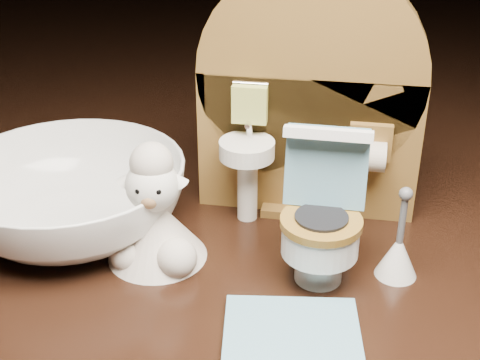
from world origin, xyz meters
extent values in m
cube|color=#371D12|center=(0.00, 0.00, -0.05)|extent=(2.50, 2.50, 0.10)
cube|color=brown|center=(0.00, 0.07, 0.04)|extent=(0.13, 0.02, 0.09)
cylinder|color=brown|center=(0.00, 0.07, 0.09)|extent=(0.13, 0.02, 0.13)
cube|color=brown|center=(0.00, 0.07, 0.00)|extent=(0.05, 0.04, 0.01)
cylinder|color=white|center=(-0.03, 0.05, 0.02)|extent=(0.01, 0.01, 0.04)
cylinder|color=white|center=(-0.03, 0.04, 0.05)|extent=(0.03, 0.03, 0.01)
cylinder|color=silver|center=(-0.03, 0.05, 0.06)|extent=(0.00, 0.00, 0.01)
cube|color=#B4BC53|center=(-0.03, 0.05, 0.07)|extent=(0.02, 0.01, 0.02)
cube|color=brown|center=(0.04, 0.06, 0.05)|extent=(0.02, 0.01, 0.02)
cylinder|color=beige|center=(0.04, 0.05, 0.05)|extent=(0.02, 0.02, 0.02)
cylinder|color=white|center=(0.01, -0.01, 0.01)|extent=(0.02, 0.02, 0.02)
cylinder|color=white|center=(0.01, -0.01, 0.03)|extent=(0.04, 0.04, 0.02)
cylinder|color=brown|center=(0.01, -0.01, 0.04)|extent=(0.04, 0.04, 0.00)
cube|color=white|center=(0.01, 0.01, 0.02)|extent=(0.03, 0.02, 0.05)
cube|color=#5F94AB|center=(0.01, 0.01, 0.06)|extent=(0.04, 0.02, 0.04)
cube|color=white|center=(0.01, 0.00, 0.08)|extent=(0.04, 0.01, 0.01)
cylinder|color=#99A63E|center=(0.02, 0.01, 0.06)|extent=(0.01, 0.01, 0.01)
cube|color=#5F94AB|center=(0.00, -0.06, 0.00)|extent=(0.07, 0.06, 0.00)
cone|color=white|center=(0.05, 0.00, 0.01)|extent=(0.02, 0.02, 0.02)
cylinder|color=#59595B|center=(0.05, 0.00, 0.03)|extent=(0.00, 0.00, 0.03)
sphere|color=#59595B|center=(0.05, 0.00, 0.05)|extent=(0.01, 0.01, 0.01)
cone|color=beige|center=(-0.08, 0.00, 0.02)|extent=(0.05, 0.05, 0.04)
sphere|color=beige|center=(-0.06, -0.01, 0.01)|extent=(0.02, 0.02, 0.02)
sphere|color=beige|center=(-0.09, -0.01, 0.01)|extent=(0.02, 0.02, 0.02)
sphere|color=white|center=(-0.07, 0.00, 0.05)|extent=(0.03, 0.03, 0.03)
sphere|color=tan|center=(-0.07, -0.01, 0.04)|extent=(0.01, 0.01, 0.01)
sphere|color=beige|center=(-0.08, 0.00, 0.06)|extent=(0.02, 0.02, 0.02)
cone|color=white|center=(-0.09, 0.00, 0.05)|extent=(0.01, 0.01, 0.01)
cone|color=white|center=(-0.06, 0.00, 0.05)|extent=(0.01, 0.01, 0.01)
sphere|color=black|center=(-0.08, -0.02, 0.05)|extent=(0.00, 0.00, 0.00)
sphere|color=black|center=(-0.07, -0.01, 0.05)|extent=(0.00, 0.00, 0.00)
imported|color=white|center=(-0.13, 0.02, 0.02)|extent=(0.16, 0.16, 0.04)
camera|label=1|loc=(0.02, -0.29, 0.21)|focal=50.00mm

